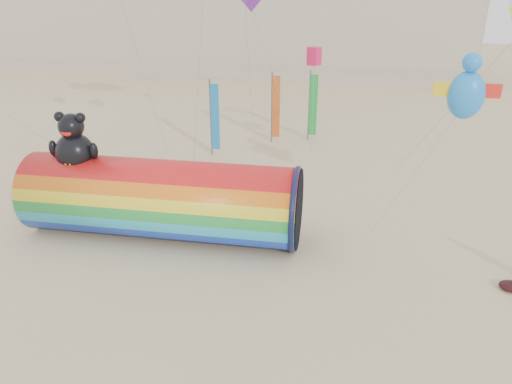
# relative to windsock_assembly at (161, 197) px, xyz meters

# --- Properties ---
(ground) EXTENTS (160.00, 160.00, 0.00)m
(ground) POSITION_rel_windsock_assembly_xyz_m (3.91, -1.12, -1.96)
(ground) COLOR #CCB58C
(ground) RESTS_ON ground
(windsock_assembly) EXTENTS (12.83, 3.91, 5.92)m
(windsock_assembly) POSITION_rel_windsock_assembly_xyz_m (0.00, 0.00, 0.00)
(windsock_assembly) COLOR red
(windsock_assembly) RESTS_ON ground
(festival_banners) EXTENTS (6.91, 4.59, 5.20)m
(festival_banners) POSITION_rel_windsock_assembly_xyz_m (2.83, 14.36, 0.67)
(festival_banners) COLOR #59595E
(festival_banners) RESTS_ON ground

